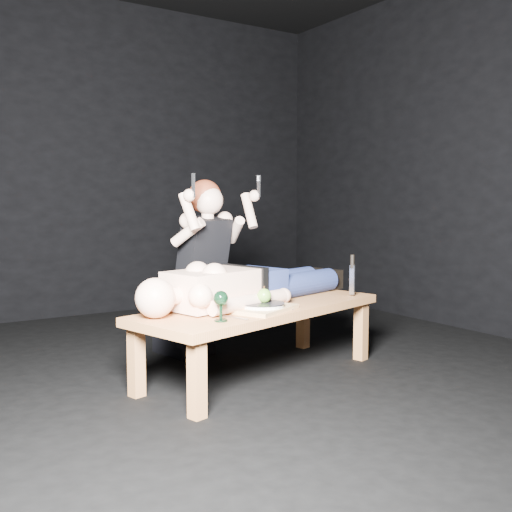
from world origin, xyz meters
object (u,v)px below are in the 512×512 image
(carving_knife, at_px, (352,275))
(serving_tray, at_px, (262,309))
(lying_man, at_px, (251,280))
(table, at_px, (260,341))
(kneeling_woman, at_px, (197,267))
(goblet, at_px, (221,306))

(carving_knife, bearing_deg, serving_tray, 173.69)
(lying_man, bearing_deg, serving_tray, -125.54)
(serving_tray, height_order, carving_knife, carving_knife)
(table, xyz_separation_m, lying_man, (0.02, 0.14, 0.37))
(table, bearing_deg, serving_tray, -134.97)
(kneeling_woman, distance_m, goblet, 0.98)
(kneeling_woman, height_order, goblet, kneeling_woman)
(serving_tray, bearing_deg, carving_knife, 8.37)
(lying_man, bearing_deg, carving_knife, -30.09)
(table, height_order, lying_man, lying_man)
(table, xyz_separation_m, kneeling_woman, (-0.12, 0.61, 0.41))
(goblet, relative_size, carving_knife, 0.59)
(lying_man, distance_m, kneeling_woman, 0.49)
(table, distance_m, lying_man, 0.39)
(table, bearing_deg, goblet, -160.64)
(table, xyz_separation_m, carving_knife, (0.71, -0.05, 0.37))
(lying_man, xyz_separation_m, kneeling_woman, (-0.14, 0.47, 0.04))
(table, height_order, carving_knife, carving_knife)
(table, distance_m, goblet, 0.63)
(lying_man, height_order, goblet, lying_man)
(table, xyz_separation_m, serving_tray, (-0.10, -0.17, 0.24))
(goblet, bearing_deg, kneeling_woman, 70.14)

